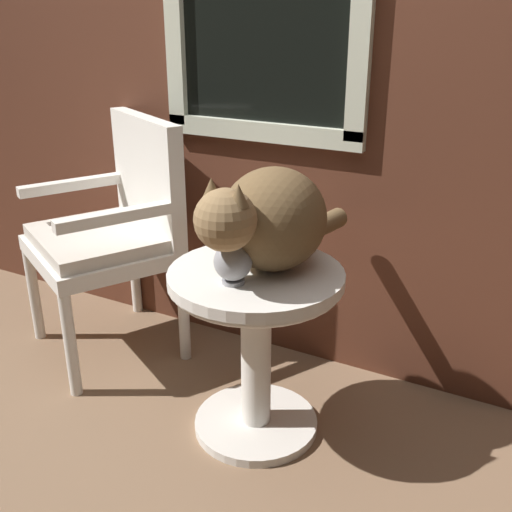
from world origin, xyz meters
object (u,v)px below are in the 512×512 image
(cat, at_px, (269,219))
(pewter_vase_with_ivy, at_px, (232,255))
(wicker_side_table, at_px, (256,323))
(wicker_chair, at_px, (116,225))

(cat, relative_size, pewter_vase_with_ivy, 2.54)
(wicker_side_table, bearing_deg, cat, 48.69)
(wicker_side_table, relative_size, cat, 0.85)
(wicker_chair, relative_size, pewter_vase_with_ivy, 3.52)
(wicker_side_table, relative_size, pewter_vase_with_ivy, 2.16)
(wicker_side_table, relative_size, wicker_chair, 0.61)
(wicker_side_table, height_order, cat, cat)
(wicker_side_table, height_order, wicker_chair, wicker_chair)
(cat, xyz_separation_m, pewter_vase_with_ivy, (-0.05, -0.14, -0.07))
(wicker_side_table, xyz_separation_m, wicker_chair, (-0.75, 0.23, 0.13))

